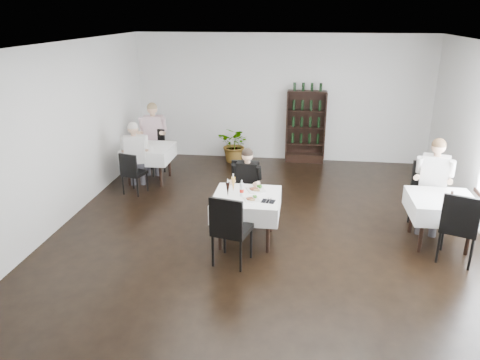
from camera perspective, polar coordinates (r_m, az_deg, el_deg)
name	(u,v)px	position (r m, az deg, el deg)	size (l,w,h in m)	color
room_shell	(267,151)	(6.99, 3.30, 3.54)	(9.00, 9.00, 9.00)	black
wine_shelf	(306,128)	(11.32, 8.01, 6.35)	(0.90, 0.28, 1.75)	black
main_table	(247,204)	(7.32, 0.82, -2.98)	(1.03, 1.03, 0.77)	black
left_table	(149,153)	(10.14, -11.07, 3.24)	(0.98, 0.98, 0.77)	black
right_table	(442,207)	(7.87, 23.37, -3.02)	(0.98, 0.98, 0.77)	black
potted_tree	(235,144)	(11.31, -0.56, 4.36)	(0.78, 0.68, 0.87)	#2A5F20
main_chair_far	(245,188)	(8.03, 0.58, -0.98)	(0.49, 0.50, 1.06)	black
main_chair_near	(230,226)	(6.61, -1.26, -5.67)	(0.59, 0.60, 1.08)	black
left_chair_far	(153,148)	(10.68, -10.52, 3.84)	(0.59, 0.60, 1.00)	black
left_chair_near	(132,171)	(9.48, -13.03, 1.10)	(0.48, 0.49, 0.86)	black
right_chair_far	(428,191)	(8.41, 21.98, -1.23)	(0.55, 0.55, 1.12)	black
right_chair_near	(459,224)	(7.36, 25.18, -4.87)	(0.65, 0.65, 1.08)	black
diner_main	(246,181)	(7.87, 0.77, -0.13)	(0.53, 0.54, 1.33)	#3E3E45
diner_left_far	(153,132)	(10.67, -10.56, 5.73)	(0.62, 0.64, 1.57)	#3E3E45
diner_left_near	(135,151)	(9.61, -12.69, 3.52)	(0.60, 0.65, 1.43)	#3E3E45
diner_right_far	(434,178)	(8.27, 22.55, 0.25)	(0.65, 0.70, 1.55)	#3E3E45
plate_far	(256,189)	(7.47, 1.99, -1.12)	(0.35, 0.35, 0.08)	white
plate_near	(252,199)	(7.09, 1.46, -2.33)	(0.29, 0.29, 0.07)	white
pilsner_dark	(228,189)	(7.19, -1.50, -1.12)	(0.07, 0.07, 0.29)	black
pilsner_lager	(233,184)	(7.38, -0.83, -0.52)	(0.07, 0.07, 0.30)	gold
coke_bottle	(242,190)	(7.20, 0.20, -1.19)	(0.07, 0.07, 0.26)	silver
napkin_cutlery	(268,201)	(7.05, 3.46, -2.58)	(0.22, 0.22, 0.02)	black
pepper_mill	(452,194)	(7.88, 24.42, -1.59)	(0.04, 0.04, 0.10)	black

